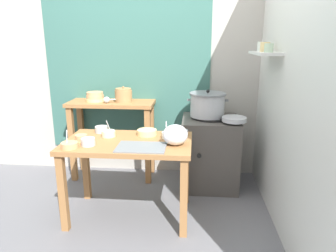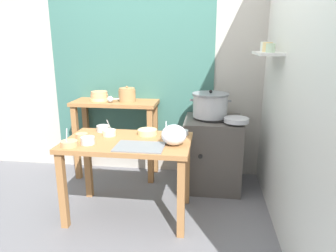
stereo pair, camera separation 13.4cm
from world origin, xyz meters
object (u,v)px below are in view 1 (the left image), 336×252
Objects in this scene: ladle at (107,100)px; prep_bowl_5 at (101,129)px; prep_bowl_2 at (88,141)px; prep_bowl_7 at (168,135)px; prep_bowl_1 at (108,133)px; prep_table at (128,153)px; back_shelf_table at (112,121)px; prep_bowl_3 at (69,145)px; steamer_pot at (207,105)px; clay_pot at (123,95)px; prep_bowl_4 at (182,132)px; prep_bowl_0 at (147,132)px; stove_block at (210,152)px; prep_bowl_6 at (81,138)px; serving_tray at (141,147)px; bowl_stack_enamel at (95,97)px; wide_pan at (234,119)px; plastic_bag at (175,135)px.

prep_bowl_5 is at bearing -81.54° from ladle.
prep_bowl_5 is at bearing 90.45° from prep_bowl_2.
prep_bowl_7 is at bearing 21.60° from prep_bowl_2.
prep_bowl_1 is at bearing 68.69° from prep_bowl_2.
prep_bowl_1 reaches higher than prep_table.
prep_bowl_3 is (-0.07, -1.06, 0.07)m from back_shelf_table.
ladle is (-1.09, 0.03, 0.03)m from steamer_pot.
ladle is (-0.16, -0.08, -0.04)m from clay_pot.
back_shelf_table is 8.00× the size of prep_bowl_4.
back_shelf_table is 6.52× the size of prep_bowl_3.
prep_bowl_0 is (0.52, -0.57, -0.19)m from ladle.
ladle is (-1.13, 0.05, 0.55)m from stove_block.
prep_bowl_6 is at bearing -168.85° from prep_bowl_7.
prep_bowl_2 reaches higher than prep_bowl_0.
ladle reaches higher than prep_bowl_3.
stove_block is 6.56× the size of prep_bowl_5.
prep_bowl_0 is (0.14, 0.19, 0.14)m from prep_table.
prep_bowl_6 is (-0.20, -0.15, -0.00)m from prep_bowl_1.
serving_tray is 0.50m from prep_bowl_4.
stove_block is at bearing 38.32° from prep_bowl_3.
prep_bowl_5 is at bearing -68.27° from bowl_stack_enamel.
prep_bowl_3 is 0.19m from prep_bowl_6.
bowl_stack_enamel is at bearing 173.59° from stove_block.
prep_bowl_1 is 1.06× the size of prep_bowl_7.
prep_bowl_4 is 0.76m from prep_bowl_5.
prep_bowl_3 is at bearing -140.12° from steamer_pot.
back_shelf_table is 9.23× the size of prep_bowl_6.
prep_bowl_0 reaches higher than prep_bowl_4.
prep_bowl_1 reaches higher than prep_bowl_0.
bowl_stack_enamel reaches higher than prep_bowl_6.
prep_bowl_1 is at bearing 141.32° from serving_tray.
ladle is 1.01m from prep_bowl_4.
prep_bowl_6 is (-0.10, -0.28, -0.00)m from prep_bowl_5.
prep_bowl_6 is at bearing -157.39° from wide_pan.
serving_tray is (0.51, -1.01, 0.05)m from back_shelf_table.
steamer_pot reaches higher than stove_block.
ladle is at bearing 177.42° from stove_block.
prep_bowl_2 is at bearing -158.40° from prep_bowl_7.
stove_block is 0.81m from prep_bowl_7.
plastic_bag reaches higher than prep_bowl_2.
prep_bowl_3 is (-0.21, -1.06, -0.23)m from clay_pot.
prep_bowl_6 reaches higher than serving_tray.
prep_bowl_2 reaches higher than stove_block.
wide_pan is at bearing 12.95° from prep_bowl_5.
stove_block is 0.94m from plastic_bag.
clay_pot reaches higher than wide_pan.
clay_pot is (0.14, 0.00, 0.30)m from back_shelf_table.
stove_block is at bearing 141.15° from wide_pan.
prep_table is 0.94m from clay_pot.
stove_block is 1.26m from ladle.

